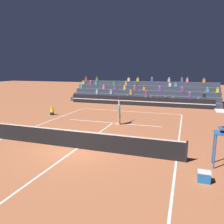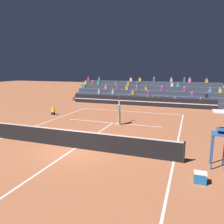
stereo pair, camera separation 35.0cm
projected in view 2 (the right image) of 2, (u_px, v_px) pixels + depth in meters
name	position (u px, v px, depth m)	size (l,w,h in m)	color
ground_plane	(75.00, 148.00, 12.61)	(120.00, 120.00, 0.00)	#AD603D
court_lines	(75.00, 148.00, 12.61)	(11.10, 23.90, 0.01)	white
tennis_net	(75.00, 139.00, 12.51)	(12.00, 0.10, 1.10)	black
sponsor_banner_wall	(139.00, 101.00, 27.36)	(18.00, 0.26, 1.10)	black
bleacher_stand	(145.00, 94.00, 30.77)	(19.84, 4.75, 3.38)	#383D4C
umpire_chair	(221.00, 132.00, 9.78)	(0.76, 0.84, 2.67)	#285699
ball_kid_courtside	(53.00, 111.00, 21.86)	(0.30, 0.36, 0.84)	black
tennis_player	(119.00, 113.00, 17.87)	(0.46, 1.18, 2.39)	tan
tennis_ball	(154.00, 120.00, 19.37)	(0.07, 0.07, 0.07)	#C6DB33
equipment_cooler	(200.00, 177.00, 8.72)	(0.50, 0.38, 0.45)	#1E66B2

